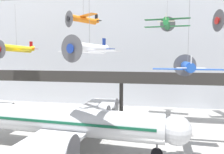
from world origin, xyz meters
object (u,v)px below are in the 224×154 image
at_px(suspended_plane_yellow_lowwing, 17,49).
at_px(suspended_plane_green_biplane, 167,24).
at_px(suspended_plane_white_twin, 90,49).
at_px(suspended_plane_blue_trainer, 188,67).
at_px(airliner_silver_main, 62,122).
at_px(suspended_plane_orange_highwing, 83,19).

height_order(suspended_plane_yellow_lowwing, suspended_plane_green_biplane, suspended_plane_green_biplane).
bearing_deg(suspended_plane_white_twin, suspended_plane_blue_trainer, 140.76).
bearing_deg(suspended_plane_blue_trainer, airliner_silver_main, 99.97).
height_order(airliner_silver_main, suspended_plane_orange_highwing, suspended_plane_orange_highwing).
bearing_deg(airliner_silver_main, suspended_plane_blue_trainer, 11.75).
height_order(suspended_plane_yellow_lowwing, suspended_plane_blue_trainer, suspended_plane_yellow_lowwing).
height_order(suspended_plane_green_biplane, suspended_plane_blue_trainer, suspended_plane_green_biplane).
bearing_deg(airliner_silver_main, suspended_plane_orange_highwing, 88.99).
bearing_deg(suspended_plane_yellow_lowwing, suspended_plane_green_biplane, 116.43).
distance_m(suspended_plane_green_biplane, suspended_plane_orange_highwing, 14.83).
xyz_separation_m(suspended_plane_yellow_lowwing, suspended_plane_green_biplane, (26.88, 2.89, 4.26)).
bearing_deg(suspended_plane_green_biplane, airliner_silver_main, 146.11).
relative_size(suspended_plane_yellow_lowwing, suspended_plane_green_biplane, 1.25).
relative_size(airliner_silver_main, suspended_plane_blue_trainer, 2.94).
bearing_deg(suspended_plane_yellow_lowwing, suspended_plane_orange_highwing, 90.31).
distance_m(suspended_plane_yellow_lowwing, suspended_plane_blue_trainer, 30.42).
height_order(suspended_plane_green_biplane, suspended_plane_orange_highwing, same).
bearing_deg(suspended_plane_white_twin, suspended_plane_green_biplane, 177.61).
xyz_separation_m(suspended_plane_orange_highwing, suspended_plane_blue_trainer, (14.03, -5.00, -6.54)).
bearing_deg(airliner_silver_main, suspended_plane_white_twin, -33.82).
relative_size(suspended_plane_green_biplane, suspended_plane_white_twin, 0.79).
height_order(suspended_plane_blue_trainer, suspended_plane_white_twin, suspended_plane_white_twin).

